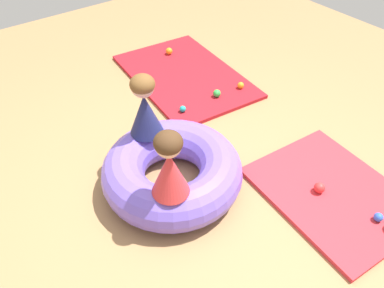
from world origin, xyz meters
name	(u,v)px	position (x,y,z in m)	size (l,w,h in m)	color
ground_plane	(187,191)	(0.00, 0.00, 0.00)	(8.00, 8.00, 0.00)	#9E7549
gym_mat_near_left	(185,76)	(-1.42, 1.02, 0.02)	(1.66, 1.10, 0.04)	#B21923
gym_mat_front	(332,193)	(0.74, 0.92, 0.02)	(1.22, 0.97, 0.04)	red
inflatable_cushion	(172,171)	(-0.12, -0.06, 0.17)	(1.13, 1.13, 0.35)	#7056D1
child_in_navy	(145,106)	(-0.48, -0.05, 0.61)	(0.28, 0.28, 0.54)	navy
child_in_red	(169,165)	(0.17, -0.27, 0.60)	(0.32, 0.32, 0.53)	red
play_ball_orange	(169,51)	(-1.93, 1.15, 0.08)	(0.08, 0.08, 0.08)	orange
play_ball_blue	(378,217)	(1.12, 0.95, 0.07)	(0.07, 0.07, 0.07)	blue
play_ball_green	(217,93)	(-0.86, 1.03, 0.08)	(0.08, 0.08, 0.08)	green
play_ball_teal	(183,109)	(-0.86, 0.58, 0.07)	(0.07, 0.07, 0.07)	teal
play_ball_red	(319,188)	(0.67, 0.83, 0.08)	(0.09, 0.09, 0.09)	red
play_ball_orange_second	(241,85)	(-0.82, 1.34, 0.08)	(0.07, 0.07, 0.07)	orange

